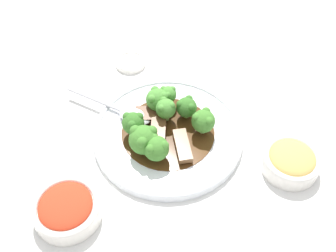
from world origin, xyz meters
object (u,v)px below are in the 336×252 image
Objects in this scene: beef_strip_2 at (182,146)px; side_bowl_kimchi at (67,208)px; beef_strip_0 at (147,115)px; broccoli_floret_0 at (166,108)px; beef_strip_1 at (158,130)px; broccoli_floret_4 at (133,123)px; side_bowl_appetizer at (291,161)px; broccoli_floret_6 at (157,99)px; serving_spoon at (130,113)px; broccoli_floret_5 at (187,107)px; broccoli_floret_1 at (144,139)px; broccoli_floret_2 at (203,121)px; broccoli_floret_3 at (156,148)px; sauce_dish at (131,62)px; main_plate at (168,134)px; broccoli_floret_7 at (168,94)px.

beef_strip_2 is 0.24m from side_bowl_kimchi.
broccoli_floret_0 is at bearing 3.53° from beef_strip_0.
beef_strip_1 is 1.37× the size of broccoli_floret_4.
side_bowl_appetizer is at bearing -3.85° from beef_strip_1.
broccoli_floret_6 is (0.01, 0.03, 0.02)m from beef_strip_0.
beef_strip_1 is 0.34× the size of serving_spoon.
broccoli_floret_5 is (0.09, 0.07, -0.00)m from broccoli_floret_4.
beef_strip_0 is 0.09m from broccoli_floret_1.
broccoli_floret_0 is 0.90× the size of broccoli_floret_1.
broccoli_floret_0 reaches higher than side_bowl_kimchi.
beef_strip_0 is 0.12m from broccoli_floret_2.
broccoli_floret_0 is 0.25× the size of serving_spoon.
broccoli_floret_0 is at bearing -46.06° from broccoli_floret_6.
broccoli_floret_5 is at bearing 23.10° from broccoli_floret_0.
side_bowl_appetizer is at bearing 9.63° from broccoli_floret_3.
broccoli_floret_1 is 0.11m from broccoli_floret_6.
beef_strip_0 is 0.19m from sauce_dish.
main_plate is 2.54× the size of side_bowl_kimchi.
side_bowl_appetizer is (0.25, -0.10, -0.03)m from broccoli_floret_7.
broccoli_floret_6 is (0.03, 0.07, -0.00)m from broccoli_floret_4.
broccoli_floret_7 is (0.02, 0.12, -0.00)m from broccoli_floret_1.
broccoli_floret_2 reaches higher than sauce_dish.
main_plate is 5.75× the size of broccoli_floret_2.
sauce_dish is at bearing 105.74° from serving_spoon.
broccoli_floret_6 reaches higher than broccoli_floret_5.
broccoli_floret_0 reaches higher than main_plate.
broccoli_floret_1 is 0.53× the size of side_bowl_appetizer.
beef_strip_0 is 0.10m from broccoli_floret_3.
broccoli_floret_4 is at bearing -118.18° from broccoli_floret_7.
beef_strip_0 is 0.25m from side_bowl_kimchi.
beef_strip_1 is at bearing 99.79° from broccoli_floret_3.
broccoli_floret_3 is (0.04, -0.09, 0.02)m from beef_strip_0.
broccoli_floret_7 is 0.22× the size of serving_spoon.
main_plate is 4.24× the size of sauce_dish.
broccoli_floret_5 is at bearing 11.60° from serving_spoon.
main_plate is at bearing -57.89° from broccoli_floret_6.
broccoli_floret_4 is at bearing 140.04° from broccoli_floret_3.
beef_strip_2 is 1.55× the size of broccoli_floret_6.
beef_strip_1 is 0.07m from broccoli_floret_5.
broccoli_floret_3 is at bearing -77.83° from broccoli_floret_6.
broccoli_floret_5 is 0.30m from side_bowl_kimchi.
beef_strip_0 is 0.47× the size of side_bowl_kimchi.
broccoli_floret_7 reaches higher than beef_strip_2.
broccoli_floret_0 is 0.47× the size of side_bowl_appetizer.
side_bowl_appetizer is 1.53× the size of sauce_dish.
side_bowl_kimchi is (-0.08, -0.23, -0.00)m from beef_strip_0.
broccoli_floret_2 is at bearing -34.80° from broccoli_floret_7.
broccoli_floret_1 is 0.12m from broccoli_floret_5.
beef_strip_1 is 0.05m from broccoli_floret_1.
broccoli_floret_2 is 0.15m from serving_spoon.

